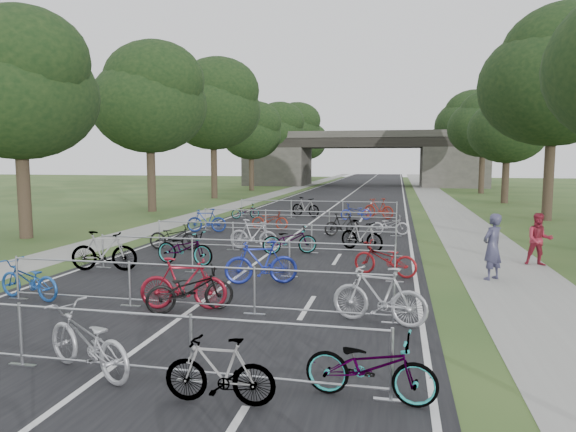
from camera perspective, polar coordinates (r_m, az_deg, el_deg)
name	(u,v)px	position (r m, az deg, el deg)	size (l,w,h in m)	color
road	(352,193)	(53.95, 7.16, 2.57)	(11.00, 140.00, 0.01)	black
sidewalk_right	(432,194)	(53.85, 15.68, 2.38)	(3.00, 140.00, 0.01)	gray
sidewalk_left	(282,192)	(55.10, -0.64, 2.69)	(2.00, 140.00, 0.01)	gray
lane_markings	(352,193)	(53.95, 7.16, 2.56)	(0.12, 140.00, 0.00)	silver
overpass_bridge	(363,159)	(68.79, 8.29, 6.29)	(31.00, 8.00, 7.05)	#3F3D38
tree_left_0	(19,89)	(25.46, -27.71, 12.38)	(6.72, 6.72, 10.25)	#33261C
tree_left_1	(150,101)	(35.60, -15.08, 12.26)	(7.56, 7.56, 11.53)	#33261C
tree_right_1	(557,79)	(32.98, 27.68, 13.30)	(8.18, 8.18, 12.47)	#33261C
tree_left_2	(214,107)	(46.64, -8.23, 11.95)	(8.40, 8.40, 12.81)	#33261C
tree_right_2	(509,128)	(44.45, 23.38, 8.98)	(6.16, 6.16, 9.39)	#33261C
tree_left_3	(252,132)	(57.90, -4.03, 9.27)	(6.72, 6.72, 10.25)	#33261C
tree_right_3	(485,125)	(56.31, 21.03, 9.40)	(7.17, 7.17, 10.93)	#33261C
tree_left_4	(277,131)	(69.54, -1.25, 9.46)	(7.56, 7.56, 11.53)	#33261C
tree_right_4	(469,123)	(68.23, 19.50, 9.67)	(8.18, 8.18, 12.47)	#33261C
tree_left_5	(294,130)	(81.29, 0.72, 9.58)	(8.40, 8.40, 12.81)	#33261C
tree_right_5	(458,143)	(80.05, 18.35, 7.76)	(6.16, 6.16, 9.39)	#33261C
tree_left_6	(308,143)	(93.00, 2.20, 8.16)	(6.72, 6.72, 10.25)	#33261C
tree_right_6	(450,139)	(92.02, 17.56, 8.17)	(7.17, 7.17, 10.93)	#33261C
barrier_row_1	(103,341)	(9.08, -19.89, -12.97)	(9.70, 0.08, 1.10)	#A2A5AA
barrier_row_2	(190,288)	(12.14, -10.80, -7.81)	(9.70, 0.08, 1.10)	#A2A5AA
barrier_row_3	(240,257)	(15.63, -5.37, -4.56)	(9.70, 0.08, 1.10)	#A2A5AA
barrier_row_4	(272,237)	(19.42, -1.83, -2.40)	(9.70, 0.08, 1.10)	#A2A5AA
barrier_row_5	(297,222)	(24.26, 1.01, -0.65)	(9.70, 0.08, 1.10)	#A2A5AA
barrier_row_6	(317,210)	(30.14, 3.21, 0.71)	(9.70, 0.08, 1.10)	#A2A5AA
bike_5	(87,341)	(9.12, -21.45, -12.84)	(0.75, 2.14, 1.12)	#A8A9B0
bike_6	(220,371)	(7.66, -7.61, -16.74)	(0.46, 1.64, 0.98)	#A2A5AA
bike_7	(370,367)	(7.80, 9.13, -16.22)	(0.67, 1.93, 1.01)	#A2A5AA
bike_8	(28,280)	(14.36, -26.91, -6.38)	(0.67, 1.91, 1.00)	#1D4E9F
bike_9	(183,284)	(12.22, -11.55, -7.42)	(0.58, 2.04, 1.22)	maroon
bike_10	(190,290)	(12.03, -10.81, -8.05)	(0.70, 2.00, 1.05)	black
bike_11	(379,296)	(11.12, 10.11, -8.73)	(0.58, 2.06, 1.24)	#A3A5AB
bike_12	(104,251)	(17.04, -19.76, -3.72)	(0.59, 2.09, 1.25)	#A2A5AA
bike_13	(185,248)	(17.33, -11.39, -3.54)	(0.74, 2.12, 1.11)	#A2A5AA
bike_14	(261,263)	(14.39, -3.00, -5.22)	(0.58, 2.04, 1.22)	#1B2996
bike_15	(385,259)	(15.65, 10.71, -4.73)	(0.69, 1.97, 1.03)	maroon
bike_16	(174,237)	(20.28, -12.58, -2.25)	(0.69, 1.97, 1.04)	black
bike_17	(254,235)	(19.77, -3.85, -2.12)	(0.55, 1.96, 1.18)	#AAAAB2
bike_18	(290,240)	(18.93, 0.18, -2.67)	(0.70, 2.02, 1.06)	#A2A5AA
bike_19	(362,236)	(19.75, 8.19, -2.20)	(0.55, 1.94, 1.17)	#A2A5AA
bike_20	(207,221)	(24.87, -9.03, -0.51)	(0.53, 1.88, 1.13)	navy
bike_21	(270,220)	(25.51, -2.03, -0.45)	(0.64, 1.85, 0.97)	maroon
bike_22	(342,225)	(23.56, 6.04, -0.96)	(0.49, 1.72, 1.03)	black
bike_23	(390,225)	(24.13, 11.23, -1.02)	(0.61, 1.74, 0.91)	#9F9EA6
bike_24	(245,211)	(30.32, -4.75, 0.54)	(0.59, 1.69, 0.89)	#A2A5AA
bike_25	(306,207)	(31.18, 1.96, 0.98)	(0.55, 1.96, 1.18)	#A2A5AA
bike_26	(356,212)	(29.81, 7.58, 0.46)	(0.63, 1.81, 0.95)	navy
bike_27	(379,209)	(30.64, 10.04, 0.82)	(0.57, 2.01, 1.21)	maroon
pedestrian_a	(492,247)	(15.97, 21.76, -3.22)	(0.70, 0.46, 1.93)	#373652
pedestrian_b	(539,240)	(18.72, 26.12, -2.38)	(0.84, 0.65, 1.73)	maroon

